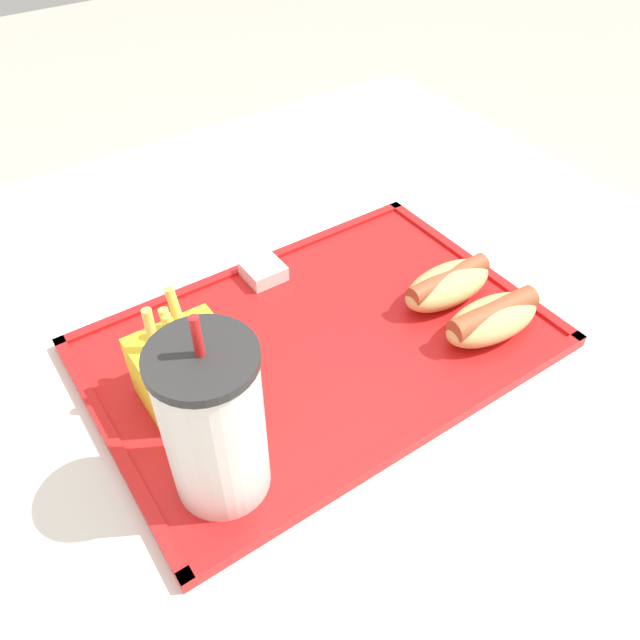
% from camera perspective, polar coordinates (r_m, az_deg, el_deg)
% --- Properties ---
extents(dining_table, '(1.16, 1.07, 0.77)m').
position_cam_1_polar(dining_table, '(0.96, -2.14, -20.28)').
color(dining_table, beige).
rests_on(dining_table, ground_plane).
extents(food_tray, '(0.47, 0.31, 0.01)m').
position_cam_1_polar(food_tray, '(0.66, -0.00, -2.19)').
color(food_tray, red).
rests_on(food_tray, dining_table).
extents(soda_cup, '(0.08, 0.08, 0.19)m').
position_cam_1_polar(soda_cup, '(0.49, -9.70, -9.30)').
color(soda_cup, silver).
rests_on(soda_cup, food_tray).
extents(hot_dog_far, '(0.12, 0.06, 0.04)m').
position_cam_1_polar(hot_dog_far, '(0.67, 15.47, 0.16)').
color(hot_dog_far, tan).
rests_on(hot_dog_far, food_tray).
extents(hot_dog_near, '(0.12, 0.06, 0.04)m').
position_cam_1_polar(hot_dog_near, '(0.71, 11.60, 3.24)').
color(hot_dog_near, tan).
rests_on(hot_dog_near, food_tray).
extents(fries_carton, '(0.09, 0.07, 0.12)m').
position_cam_1_polar(fries_carton, '(0.59, -12.31, -4.22)').
color(fries_carton, gold).
rests_on(fries_carton, food_tray).
extents(sauce_cup_mayo, '(0.04, 0.04, 0.02)m').
position_cam_1_polar(sauce_cup_mayo, '(0.73, -5.21, 4.54)').
color(sauce_cup_mayo, silver).
rests_on(sauce_cup_mayo, food_tray).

